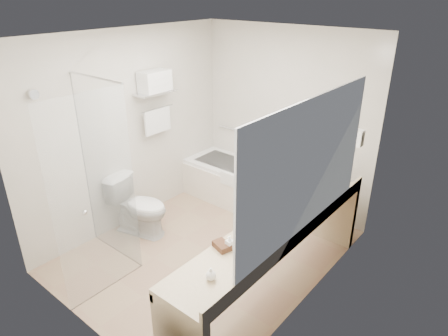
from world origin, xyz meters
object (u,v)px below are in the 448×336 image
Objects in this scene: vanity_counter at (276,244)px; water_bottle_left at (324,170)px; bathtub at (238,183)px; toilet at (139,206)px; amenity_basket at (222,246)px.

vanity_counter is 1.30m from water_bottle_left.
toilet is (-0.45, -1.48, 0.10)m from bathtub.
bathtub is 7.35× the size of water_bottle_left.
vanity_counter is 1.99m from toilet.
bathtub is at bearing -31.65° from toilet.
toilet is 4.73× the size of amenity_basket.
amenity_basket is at bearing -120.59° from toilet.
amenity_basket is (1.80, -0.51, 0.50)m from toilet.
bathtub is 2.08× the size of toilet.
vanity_counter is 16.63× the size of amenity_basket.
amenity_basket is at bearing -90.91° from water_bottle_left.
water_bottle_left is at bearing -5.78° from bathtub.
water_bottle_left reaches higher than amenity_basket.
bathtub is 2.48m from amenity_basket.
water_bottle_left is (0.03, 1.85, 0.07)m from amenity_basket.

